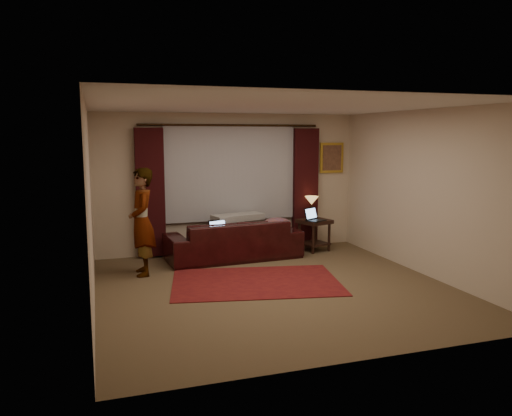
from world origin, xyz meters
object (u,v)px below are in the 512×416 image
Objects in this scene: tiffany_lamp at (311,207)px; laptop_table at (316,214)px; sofa at (234,232)px; end_table at (314,235)px; laptop_sofa at (222,228)px; person at (142,222)px.

tiffany_lamp reaches higher than laptop_table.
sofa is 1.71m from tiffany_lamp.
laptop_table is (-0.04, -0.15, 0.43)m from end_table.
tiffany_lamp is at bearing 87.36° from end_table.
sofa is 0.38m from laptop_sofa.
sofa is 1.62m from laptop_table.
sofa is 3.94× the size of end_table.
sofa is at bearing -169.80° from tiffany_lamp.
sofa reaches higher than laptop_table.
person is at bearing 174.02° from laptop_sofa.
tiffany_lamp is at bearing -173.85° from sofa.
sofa reaches higher than end_table.
end_table is at bearing -92.64° from tiffany_lamp.
laptop_sofa is 1.43m from person.
tiffany_lamp is at bearing 52.80° from laptop_table.
sofa is 5.59× the size of tiffany_lamp.
sofa is at bearing -175.36° from end_table.
laptop_sofa is at bearing 157.36° from laptop_table.
tiffany_lamp is 1.16× the size of laptop_table.
tiffany_lamp is at bearing 103.71° from person.
end_table is at bearing -179.41° from sofa.
laptop_table is at bearing -12.88° from laptop_sofa.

